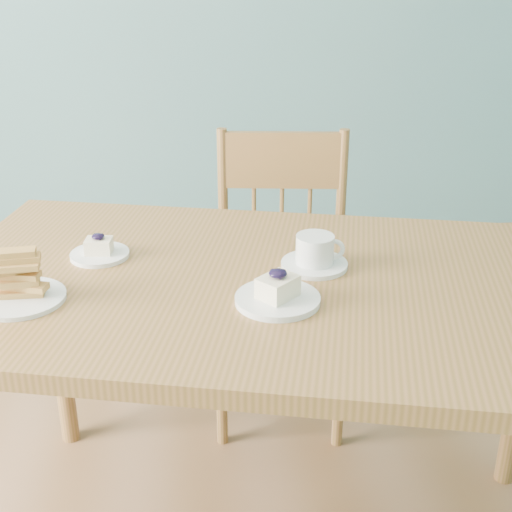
# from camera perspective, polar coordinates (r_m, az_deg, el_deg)

# --- Properties ---
(room) EXTENTS (5.01, 5.01, 2.71)m
(room) POSITION_cam_1_polar(r_m,az_deg,el_deg) (1.22, -15.45, 15.01)
(room) COLOR #875F3F
(room) RESTS_ON ground
(dining_table) EXTENTS (1.68, 1.20, 0.81)m
(dining_table) POSITION_cam_1_polar(r_m,az_deg,el_deg) (1.65, 0.77, -4.45)
(dining_table) COLOR #936238
(dining_table) RESTS_ON ground
(dining_chair) EXTENTS (0.49, 0.47, 0.96)m
(dining_chair) POSITION_cam_1_polar(r_m,az_deg,el_deg) (2.35, 2.03, -1.89)
(dining_chair) COLOR #936238
(dining_chair) RESTS_ON ground
(cheesecake_plate_near) EXTENTS (0.18, 0.18, 0.08)m
(cheesecake_plate_near) POSITION_cam_1_polar(r_m,az_deg,el_deg) (1.51, 1.74, -3.06)
(cheesecake_plate_near) COLOR white
(cheesecake_plate_near) RESTS_ON dining_table
(cheesecake_plate_far) EXTENTS (0.14, 0.14, 0.06)m
(cheesecake_plate_far) POSITION_cam_1_polar(r_m,az_deg,el_deg) (1.76, -12.42, 0.41)
(cheesecake_plate_far) COLOR white
(cheesecake_plate_far) RESTS_ON dining_table
(coffee_cup) EXTENTS (0.16, 0.16, 0.08)m
(coffee_cup) POSITION_cam_1_polar(r_m,az_deg,el_deg) (1.67, 4.77, 0.18)
(coffee_cup) COLOR white
(coffee_cup) RESTS_ON dining_table
(biscotti_plate) EXTENTS (0.19, 0.19, 0.11)m
(biscotti_plate) POSITION_cam_1_polar(r_m,az_deg,el_deg) (1.59, -18.47, -2.13)
(biscotti_plate) COLOR white
(biscotti_plate) RESTS_ON dining_table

